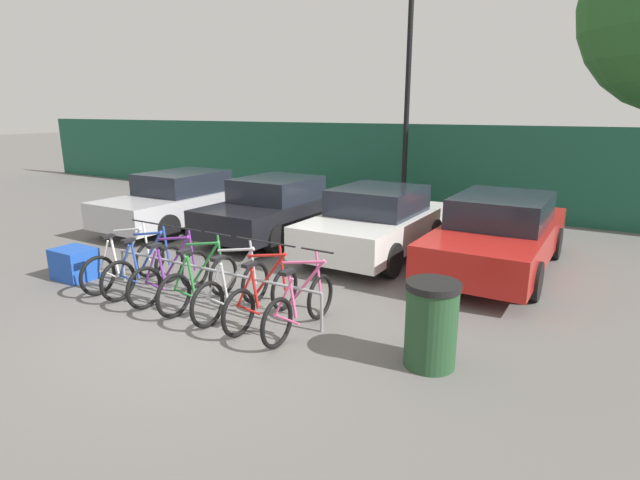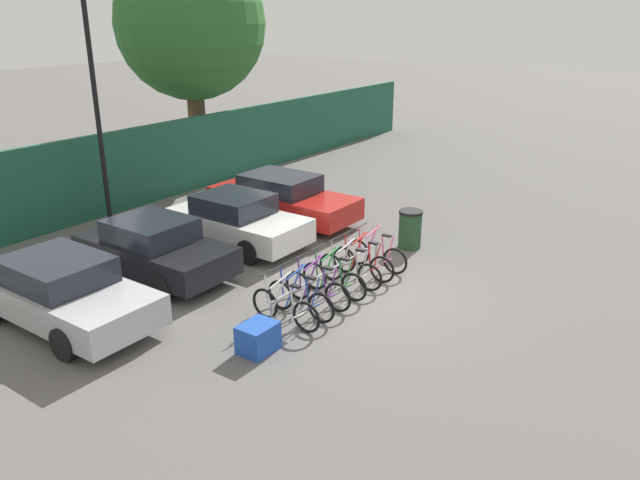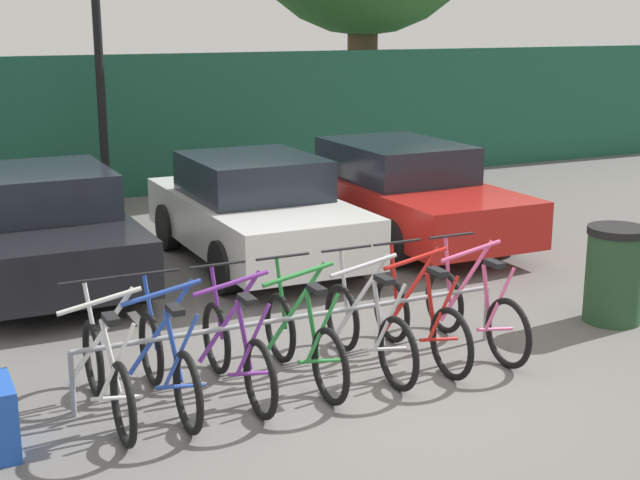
{
  "view_description": "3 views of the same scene",
  "coord_description": "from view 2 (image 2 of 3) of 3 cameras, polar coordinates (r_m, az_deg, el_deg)",
  "views": [
    {
      "loc": [
        4.76,
        -4.67,
        2.92
      ],
      "look_at": [
        0.9,
        1.72,
        0.97
      ],
      "focal_mm": 28.0,
      "sensor_mm": 36.0,
      "label": 1
    },
    {
      "loc": [
        -10.96,
        -6.55,
        5.98
      ],
      "look_at": [
        -0.47,
        0.94,
        1.21
      ],
      "focal_mm": 35.0,
      "sensor_mm": 36.0,
      "label": 2
    },
    {
      "loc": [
        -3.61,
        -6.18,
        3.14
      ],
      "look_at": [
        -0.1,
        1.04,
        1.13
      ],
      "focal_mm": 50.0,
      "sensor_mm": 36.0,
      "label": 3
    }
  ],
  "objects": [
    {
      "name": "ground_plane",
      "position": [
        14.1,
        4.23,
        -4.83
      ],
      "size": [
        120.0,
        120.0,
        0.0
      ],
      "primitive_type": "plane",
      "color": "#605E5B"
    },
    {
      "name": "hoarding_wall",
      "position": [
        20.0,
        -19.67,
        5.48
      ],
      "size": [
        36.0,
        0.16,
        2.52
      ],
      "primitive_type": "cube",
      "color": "#19513D",
      "rests_on": "ground"
    },
    {
      "name": "bike_rack",
      "position": [
        13.87,
        0.89,
        -2.99
      ],
      "size": [
        4.1,
        0.04,
        0.57
      ],
      "color": "gray",
      "rests_on": "ground"
    },
    {
      "name": "bicycle_white",
      "position": [
        12.54,
        -3.2,
        -6.23
      ],
      "size": [
        0.68,
        1.71,
        1.05
      ],
      "rotation": [
        0.0,
        0.0,
        0.04
      ],
      "color": "black",
      "rests_on": "ground"
    },
    {
      "name": "bicycle_blue",
      "position": [
        12.9,
        -1.81,
        -5.43
      ],
      "size": [
        0.68,
        1.71,
        1.05
      ],
      "rotation": [
        0.0,
        0.0,
        -0.05
      ],
      "color": "black",
      "rests_on": "ground"
    },
    {
      "name": "bicycle_purple",
      "position": [
        13.33,
        -0.24,
        -4.51
      ],
      "size": [
        0.68,
        1.71,
        1.05
      ],
      "rotation": [
        0.0,
        0.0,
        -0.0
      ],
      "color": "black",
      "rests_on": "ground"
    },
    {
      "name": "bicycle_green",
      "position": [
        13.8,
        1.28,
        -3.62
      ],
      "size": [
        0.68,
        1.71,
        1.05
      ],
      "rotation": [
        0.0,
        0.0,
        0.01
      ],
      "color": "black",
      "rests_on": "ground"
    },
    {
      "name": "bicycle_silver",
      "position": [
        14.3,
        2.76,
        -2.76
      ],
      "size": [
        0.68,
        1.71,
        1.05
      ],
      "rotation": [
        0.0,
        0.0,
        -0.06
      ],
      "color": "black",
      "rests_on": "ground"
    },
    {
      "name": "bicycle_red",
      "position": [
        14.73,
        3.92,
        -2.07
      ],
      "size": [
        0.68,
        1.71,
        1.05
      ],
      "rotation": [
        0.0,
        0.0,
        -0.03
      ],
      "color": "black",
      "rests_on": "ground"
    },
    {
      "name": "bicycle_pink",
      "position": [
        15.23,
        5.15,
        -1.34
      ],
      "size": [
        0.68,
        1.71,
        1.05
      ],
      "rotation": [
        0.0,
        0.0,
        0.01
      ],
      "color": "black",
      "rests_on": "ground"
    },
    {
      "name": "car_silver",
      "position": [
        13.52,
        -22.52,
        -4.36
      ],
      "size": [
        1.91,
        4.31,
        1.4
      ],
      "color": "#B7B7BC",
      "rests_on": "ground"
    },
    {
      "name": "car_black",
      "position": [
        15.21,
        -14.9,
        -0.73
      ],
      "size": [
        1.91,
        3.94,
        1.4
      ],
      "color": "black",
      "rests_on": "ground"
    },
    {
      "name": "car_white",
      "position": [
        16.8,
        -7.65,
        1.79
      ],
      "size": [
        1.91,
        3.91,
        1.4
      ],
      "color": "silver",
      "rests_on": "ground"
    },
    {
      "name": "car_red",
      "position": [
        18.7,
        -3.45,
        3.86
      ],
      "size": [
        1.91,
        4.6,
        1.4
      ],
      "color": "red",
      "rests_on": "ground"
    },
    {
      "name": "lamp_post",
      "position": [
        18.48,
        -19.9,
        12.5
      ],
      "size": [
        0.24,
        0.44,
        6.95
      ],
      "color": "black",
      "rests_on": "ground"
    },
    {
      "name": "trash_bin",
      "position": [
        16.68,
        8.23,
        1.0
      ],
      "size": [
        0.63,
        0.63,
        1.03
      ],
      "color": "#234728",
      "rests_on": "ground"
    },
    {
      "name": "cargo_crate",
      "position": [
        11.73,
        -5.7,
        -8.88
      ],
      "size": [
        0.7,
        0.56,
        0.55
      ],
      "primitive_type": "cube",
      "color": "blue",
      "rests_on": "ground"
    },
    {
      "name": "tree_behind_hoarding",
      "position": [
        24.56,
        -11.75,
        18.75
      ],
      "size": [
        5.52,
        5.52,
        8.27
      ],
      "color": "brown",
      "rests_on": "ground"
    }
  ]
}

